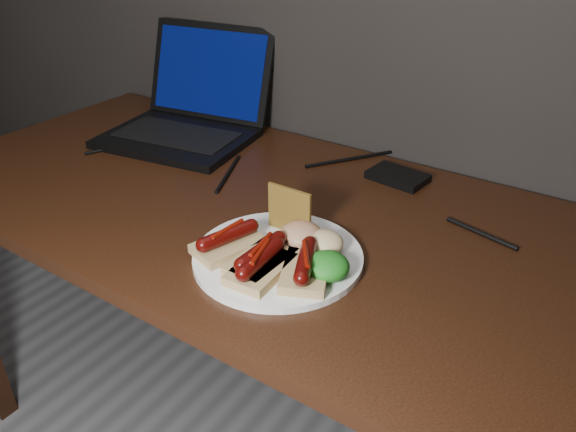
% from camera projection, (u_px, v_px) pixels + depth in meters
% --- Properties ---
extents(desk, '(1.40, 0.70, 0.75)m').
position_uv_depth(desk, '(240.00, 234.00, 1.17)').
color(desk, '#371E0D').
rests_on(desk, ground).
extents(laptop, '(0.39, 0.39, 0.25)m').
position_uv_depth(laptop, '(189.00, 113.00, 1.40)').
color(laptop, black).
rests_on(laptop, desk).
extents(hard_drive, '(0.13, 0.09, 0.02)m').
position_uv_depth(hard_drive, '(398.00, 176.00, 1.19)').
color(hard_drive, black).
rests_on(hard_drive, desk).
extents(desk_cables, '(0.95, 0.41, 0.01)m').
position_uv_depth(desk_cables, '(275.00, 170.00, 1.23)').
color(desk_cables, black).
rests_on(desk_cables, desk).
extents(plate, '(0.35, 0.35, 0.01)m').
position_uv_depth(plate, '(278.00, 257.00, 0.93)').
color(plate, white).
rests_on(plate, desk).
extents(bread_sausage_left, '(0.10, 0.13, 0.04)m').
position_uv_depth(bread_sausage_left, '(228.00, 241.00, 0.93)').
color(bread_sausage_left, tan).
rests_on(bread_sausage_left, plate).
extents(bread_sausage_center, '(0.07, 0.12, 0.04)m').
position_uv_depth(bread_sausage_center, '(261.00, 257.00, 0.89)').
color(bread_sausage_center, tan).
rests_on(bread_sausage_center, plate).
extents(bread_sausage_right, '(0.11, 0.13, 0.04)m').
position_uv_depth(bread_sausage_right, '(306.00, 266.00, 0.87)').
color(bread_sausage_right, tan).
rests_on(bread_sausage_right, plate).
extents(bread_sausage_extra, '(0.08, 0.12, 0.04)m').
position_uv_depth(bread_sausage_extra, '(261.00, 264.00, 0.87)').
color(bread_sausage_extra, tan).
rests_on(bread_sausage_extra, plate).
extents(crispbread, '(0.09, 0.01, 0.08)m').
position_uv_depth(crispbread, '(289.00, 210.00, 0.97)').
color(crispbread, olive).
rests_on(crispbread, plate).
extents(salad_greens, '(0.07, 0.07, 0.04)m').
position_uv_depth(salad_greens, '(327.00, 266.00, 0.86)').
color(salad_greens, '#125110').
rests_on(salad_greens, plate).
extents(salsa_mound, '(0.07, 0.07, 0.04)m').
position_uv_depth(salsa_mound, '(301.00, 234.00, 0.94)').
color(salsa_mound, maroon).
rests_on(salsa_mound, plate).
extents(coleslaw_mound, '(0.06, 0.06, 0.04)m').
position_uv_depth(coleslaw_mound, '(324.00, 242.00, 0.93)').
color(coleslaw_mound, beige).
rests_on(coleslaw_mound, plate).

